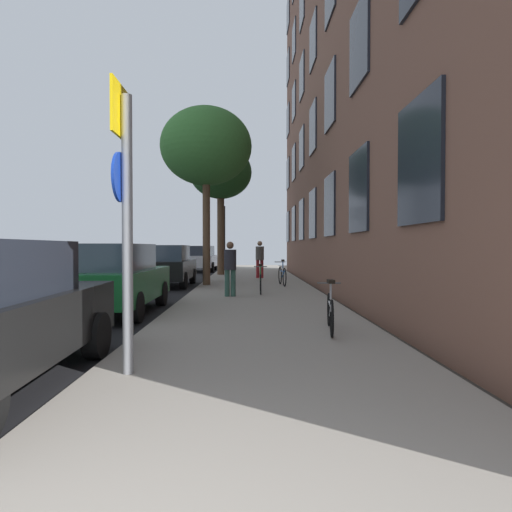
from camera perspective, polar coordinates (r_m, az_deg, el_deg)
name	(u,v)px	position (r m, az deg, el deg)	size (l,w,h in m)	color
ground_plane	(159,290)	(16.36, -12.58, -4.32)	(41.80, 41.80, 0.00)	#332D28
road_asphalt	(101,290)	(16.90, -19.60, -4.16)	(7.00, 38.00, 0.01)	black
sidewalk	(255,288)	(16.02, -0.19, -4.19)	(4.20, 38.00, 0.12)	gray
building_facade	(328,37)	(17.37, 9.42, 26.43)	(0.56, 27.00, 17.91)	brown
sign_post	(125,206)	(5.17, -16.74, 6.24)	(0.16, 0.60, 3.27)	gray
traffic_light	(223,227)	(26.65, -4.37, 3.83)	(0.43, 0.24, 3.92)	black
tree_near	(206,147)	(17.13, -6.52, 13.93)	(3.45, 3.45, 6.72)	brown
tree_far	(221,174)	(23.20, -4.64, 10.69)	(3.24, 3.24, 6.71)	brown
bicycle_0	(330,311)	(7.59, 9.68, -7.11)	(0.42, 1.60, 0.89)	black
bicycle_1	(261,282)	(13.61, 0.59, -3.38)	(0.42, 1.65, 0.92)	black
bicycle_2	(282,275)	(16.38, 3.45, -2.53)	(0.42, 1.70, 0.97)	black
pedestrian_0	(230,265)	(12.72, -3.40, -1.20)	(0.51, 0.51, 1.60)	#33594C
pedestrian_1	(260,257)	(20.25, 0.50, -0.12)	(0.47, 0.47, 1.72)	maroon
car_1	(114,278)	(10.66, -18.09, -2.73)	(1.88, 4.12, 1.62)	#19662D
car_2	(167,265)	(17.51, -11.54, -1.19)	(1.88, 4.02, 1.62)	black
car_3	(200,258)	(27.71, -7.31, -0.32)	(2.04, 4.02, 1.62)	silver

